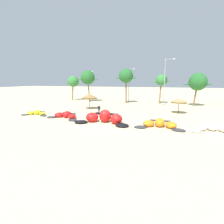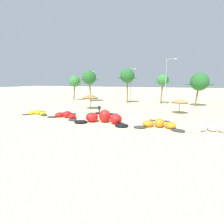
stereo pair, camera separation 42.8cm
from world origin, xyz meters
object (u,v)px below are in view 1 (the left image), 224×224
(person_near_kites, at_px, (99,110))
(palm_left, at_px, (88,78))
(kite_right_of_center, at_px, (213,128))
(beach_umbrella_near_van, at_px, (89,96))
(kite_far_left, at_px, (37,113))
(palm_center_left, at_px, (161,80))
(lamppost_west, at_px, (89,84))
(lamppost_west_center, at_px, (129,84))
(palm_center_right, at_px, (198,82))
(palm_leftmost, at_px, (73,82))
(palm_left_of_gap, at_px, (126,76))
(kite_center, at_px, (160,124))
(beach_umbrella_middle, at_px, (179,101))
(kite_left, at_px, (66,115))
(kite_left_of_center, at_px, (104,118))
(lamppost_east_center, at_px, (165,80))

(person_near_kites, distance_m, palm_left, 19.50)
(kite_right_of_center, bearing_deg, beach_umbrella_near_van, 152.85)
(kite_far_left, height_order, palm_center_left, palm_center_left)
(lamppost_west, relative_size, lamppost_west_center, 0.94)
(palm_center_right, bearing_deg, kite_right_of_center, -91.90)
(palm_leftmost, relative_size, lamppost_west_center, 0.80)
(palm_center_left, bearing_deg, lamppost_west_center, 178.68)
(palm_left, xyz_separation_m, lamppost_west_center, (10.60, 2.23, -1.49))
(person_near_kites, bearing_deg, palm_left_of_gap, 88.43)
(person_near_kites, xyz_separation_m, lamppost_west_center, (0.87, 18.21, 3.97))
(kite_center, bearing_deg, kite_right_of_center, 1.35)
(palm_center_left, bearing_deg, palm_center_right, -15.61)
(beach_umbrella_middle, relative_size, lamppost_west_center, 0.33)
(kite_center, xyz_separation_m, person_near_kites, (-10.03, 5.20, 0.42))
(person_near_kites, xyz_separation_m, palm_left, (-9.73, 15.99, 5.46))
(beach_umbrella_middle, bearing_deg, person_near_kites, -156.44)
(palm_left, bearing_deg, lamppost_west_center, 11.86)
(palm_left_of_gap, distance_m, lamppost_west, 10.89)
(palm_left, bearing_deg, kite_far_left, -89.88)
(kite_right_of_center, bearing_deg, kite_far_left, 176.17)
(kite_left, distance_m, lamppost_west_center, 23.17)
(kite_center, distance_m, person_near_kites, 11.31)
(kite_right_of_center, relative_size, palm_left, 0.64)
(kite_left, distance_m, kite_left_of_center, 6.65)
(palm_left, bearing_deg, kite_center, -46.98)
(beach_umbrella_middle, relative_size, palm_leftmost, 0.41)
(lamppost_west_center, bearing_deg, palm_center_right, -8.52)
(beach_umbrella_middle, distance_m, lamppost_west, 25.74)
(lamppost_west, xyz_separation_m, lamppost_east_center, (19.87, -2.36, 1.23))
(person_near_kites, bearing_deg, kite_left, -132.35)
(kite_center, distance_m, palm_left_of_gap, 24.26)
(lamppost_west_center, bearing_deg, beach_umbrella_near_van, -110.92)
(lamppost_west_center, bearing_deg, palm_leftmost, -179.04)
(kite_left_of_center, distance_m, palm_leftmost, 29.64)
(palm_left_of_gap, bearing_deg, kite_center, -65.86)
(beach_umbrella_near_van, distance_m, person_near_kites, 6.79)
(palm_leftmost, bearing_deg, kite_center, -42.48)
(lamppost_west_center, bearing_deg, palm_left, -168.14)
(kite_left, bearing_deg, palm_center_right, 44.73)
(kite_left_of_center, bearing_deg, palm_leftmost, 128.13)
(kite_far_left, bearing_deg, beach_umbrella_near_van, 56.76)
(palm_left_of_gap, distance_m, palm_center_left, 8.55)
(palm_center_right, distance_m, lamppost_west_center, 15.74)
(kite_left, height_order, palm_leftmost, palm_leftmost)
(kite_left, height_order, kite_left_of_center, kite_left_of_center)
(kite_far_left, bearing_deg, kite_center, -5.32)
(kite_left_of_center, height_order, palm_center_right, palm_center_right)
(kite_far_left, height_order, beach_umbrella_middle, beach_umbrella_middle)
(palm_left, relative_size, lamppost_east_center, 0.80)
(palm_leftmost, relative_size, palm_center_right, 0.96)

